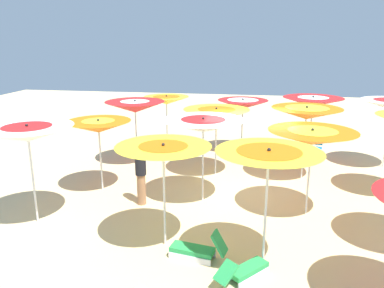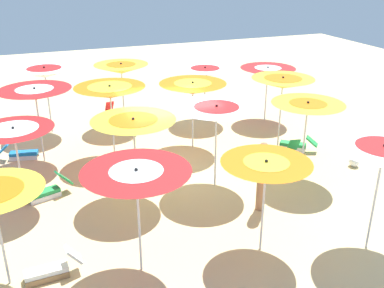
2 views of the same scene
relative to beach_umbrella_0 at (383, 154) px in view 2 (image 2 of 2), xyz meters
The scene contains 24 objects.
ground 6.45m from the beach_umbrella_0, 119.82° to the left, with size 41.00×41.00×0.04m, color beige.
beach_umbrella_0 is the anchor object (origin of this frame).
beach_umbrella_1 3.51m from the beach_umbrella_0, 81.00° to the left, with size 2.05×2.05×2.38m.
beach_umbrella_2 5.73m from the beach_umbrella_0, 79.26° to the left, with size 2.04×2.04×2.52m.
beach_umbrella_3 8.57m from the beach_umbrella_0, 75.96° to the left, with size 2.14×2.14×2.19m.
beach_umbrella_4 2.44m from the beach_umbrella_0, 160.67° to the left, with size 1.92×1.92×2.22m.
beach_umbrella_5 4.44m from the beach_umbrella_0, 117.13° to the left, with size 2.27×2.27×2.43m.
beach_umbrella_6 6.98m from the beach_umbrella_0, 103.46° to the left, with size 2.23×2.23×2.33m.
beach_umbrella_7 9.15m from the beach_umbrella_0, 91.27° to the left, with size 2.12×2.12×2.19m.
beach_umbrella_8 5.09m from the beach_umbrella_0, 167.96° to the left, with size 2.15×2.15×2.38m.
beach_umbrella_9 5.92m from the beach_umbrella_0, 136.51° to the left, with size 2.19×2.19×2.31m.
beach_umbrella_10 8.18m from the beach_umbrella_0, 121.88° to the left, with size 2.22×2.22×2.44m.
beach_umbrella_11 10.30m from the beach_umbrella_0, 108.95° to the left, with size 2.02×2.02×2.46m.
beach_umbrella_13 8.66m from the beach_umbrella_0, 146.09° to the left, with size 2.01×2.01×2.19m.
beach_umbrella_14 9.88m from the beach_umbrella_0, 131.27° to the left, with size 2.21×2.21×2.45m.
beach_umbrella_15 11.69m from the beach_umbrella_0, 121.21° to the left, with size 2.06×2.06×2.49m.
lounger_0 10.86m from the beach_umbrella_0, 132.56° to the left, with size 1.25×0.58×0.56m.
lounger_1 5.90m from the beach_umbrella_0, 73.45° to the left, with size 1.16×1.06×0.53m.
lounger_2 11.26m from the beach_umbrella_0, 109.22° to the left, with size 0.45×1.18×0.69m.
lounger_3 4.85m from the beach_umbrella_0, 76.74° to the left, with size 0.58×1.25×0.69m.
lounger_4 8.47m from the beach_umbrella_0, 143.20° to the left, with size 1.28×0.69×0.66m.
lounger_5 7.23m from the beach_umbrella_0, 167.67° to the left, with size 1.18×0.40×0.61m.
beachgoer_0 3.03m from the beach_umbrella_0, 122.37° to the left, with size 0.30×0.30×1.88m.
beach_ball 4.83m from the beach_umbrella_0, 54.05° to the left, with size 0.32×0.32×0.32m, color white.
Camera 2 is at (-3.69, -11.59, 6.08)m, focal length 41.34 mm.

